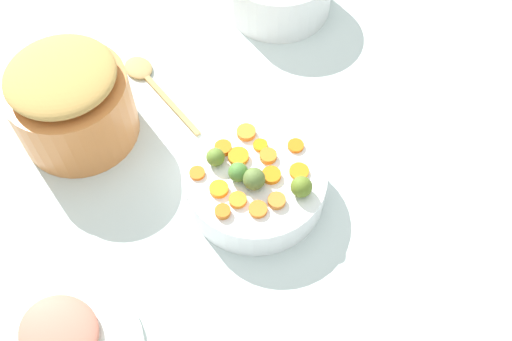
{
  "coord_description": "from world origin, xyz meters",
  "views": [
    {
      "loc": [
        0.45,
        -0.39,
        1.01
      ],
      "look_at": [
        0.04,
        0.0,
        0.1
      ],
      "focal_mm": 41.4,
      "sensor_mm": 36.0,
      "label": 1
    }
  ],
  "objects": [
    {
      "name": "carrot_slice_3",
      "position": [
        0.09,
        0.06,
        0.1
      ],
      "size": [
        0.04,
        0.04,
        0.01
      ],
      "primitive_type": "cylinder",
      "rotation": [
        0.0,
        0.0,
        1.62
      ],
      "color": "orange",
      "rests_on": "serving_bowl_carrots"
    },
    {
      "name": "carrot_slice_5",
      "position": [
        0.1,
        -0.05,
        0.1
      ],
      "size": [
        0.04,
        0.04,
        0.01
      ],
      "primitive_type": "cylinder",
      "rotation": [
        0.0,
        0.0,
        1.17
      ],
      "color": "orange",
      "rests_on": "serving_bowl_carrots"
    },
    {
      "name": "carrot_slice_7",
      "position": [
        -0.0,
        0.05,
        0.1
      ],
      "size": [
        0.04,
        0.04,
        0.01
      ],
      "primitive_type": "cylinder",
      "rotation": [
        0.0,
        0.0,
        4.33
      ],
      "color": "orange",
      "rests_on": "serving_bowl_carrots"
    },
    {
      "name": "carrot_slice_9",
      "position": [
        0.06,
        -0.1,
        0.1
      ],
      "size": [
        0.04,
        0.04,
        0.01
      ],
      "primitive_type": "cylinder",
      "rotation": [
        0.0,
        0.0,
        1.24
      ],
      "color": "orange",
      "rests_on": "serving_bowl_carrots"
    },
    {
      "name": "tabletop",
      "position": [
        0.0,
        0.0,
        0.01
      ],
      "size": [
        2.4,
        2.4,
        0.02
      ],
      "primitive_type": "cube",
      "color": "silver",
      "rests_on": "ground"
    },
    {
      "name": "metal_pot",
      "position": [
        -0.32,
        -0.16,
        0.09
      ],
      "size": [
        0.24,
        0.24,
        0.15
      ],
      "primitive_type": "cylinder",
      "color": "#D27B3D",
      "rests_on": "tabletop"
    },
    {
      "name": "carrot_slice_13",
      "position": [
        -0.04,
        -0.01,
        0.1
      ],
      "size": [
        0.04,
        0.04,
        0.01
      ],
      "primitive_type": "cylinder",
      "rotation": [
        0.0,
        0.0,
        3.28
      ],
      "color": "orange",
      "rests_on": "serving_bowl_carrots"
    },
    {
      "name": "wooden_spoon",
      "position": [
        -0.33,
        0.02,
        0.03
      ],
      "size": [
        0.27,
        0.06,
        0.01
      ],
      "color": "tan",
      "rests_on": "tabletop"
    },
    {
      "name": "carrot_slice_10",
      "position": [
        0.05,
        0.1,
        0.1
      ],
      "size": [
        0.04,
        0.04,
        0.01
      ],
      "primitive_type": "cylinder",
      "rotation": [
        0.0,
        0.0,
        0.9
      ],
      "color": "orange",
      "rests_on": "serving_bowl_carrots"
    },
    {
      "name": "stuffing_mound",
      "position": [
        -0.32,
        -0.16,
        0.19
      ],
      "size": [
        0.21,
        0.21,
        0.04
      ],
      "primitive_type": "ellipsoid",
      "color": "tan",
      "rests_on": "metal_pot"
    },
    {
      "name": "carrot_slice_8",
      "position": [
        0.06,
        -0.06,
        0.1
      ],
      "size": [
        0.04,
        0.04,
        0.01
      ],
      "primitive_type": "cylinder",
      "rotation": [
        0.0,
        0.0,
        0.48
      ],
      "color": "orange",
      "rests_on": "serving_bowl_carrots"
    },
    {
      "name": "carrot_slice_6",
      "position": [
        0.06,
        0.02,
        0.1
      ],
      "size": [
        0.04,
        0.04,
        0.01
      ],
      "primitive_type": "cylinder",
      "rotation": [
        0.0,
        0.0,
        1.67
      ],
      "color": "orange",
      "rests_on": "serving_bowl_carrots"
    },
    {
      "name": "carrot_slice_12",
      "position": [
        0.03,
        0.04,
        0.1
      ],
      "size": [
        0.04,
        0.04,
        0.01
      ],
      "primitive_type": "cylinder",
      "rotation": [
        0.0,
        0.0,
        4.2
      ],
      "color": "orange",
      "rests_on": "serving_bowl_carrots"
    },
    {
      "name": "carrot_slice_4",
      "position": [
        0.11,
        -0.01,
        0.1
      ],
      "size": [
        0.04,
        0.04,
        0.01
      ],
      "primitive_type": "cylinder",
      "rotation": [
        0.0,
        0.0,
        0.45
      ],
      "color": "orange",
      "rests_on": "serving_bowl_carrots"
    },
    {
      "name": "carrot_slice_0",
      "position": [
        -0.01,
        -0.0,
        0.1
      ],
      "size": [
        0.05,
        0.05,
        0.01
      ],
      "primitive_type": "cylinder",
      "rotation": [
        0.0,
        0.0,
        2.25
      ],
      "color": "orange",
      "rests_on": "serving_bowl_carrots"
    },
    {
      "name": "ham_slice_main",
      "position": [
        0.02,
        -0.43,
        0.04
      ],
      "size": [
        0.17,
        0.15,
        0.02
      ],
      "primitive_type": "ellipsoid",
      "rotation": [
        0.0,
        0.0,
        0.26
      ],
      "color": "#C36F5A",
      "rests_on": "ham_plate"
    },
    {
      "name": "carrot_slice_2",
      "position": [
        0.02,
        -0.07,
        0.1
      ],
      "size": [
        0.04,
        0.04,
        0.01
      ],
      "primitive_type": "cylinder",
      "rotation": [
        0.0,
        0.0,
        0.09
      ],
      "color": "orange",
      "rests_on": "serving_bowl_carrots"
    },
    {
      "name": "carrot_slice_1",
      "position": [
        -0.03,
        -0.08,
        0.1
      ],
      "size": [
        0.03,
        0.03,
        0.01
      ],
      "primitive_type": "cylinder",
      "rotation": [
        0.0,
        0.0,
        6.07
      ],
      "color": "orange",
      "rests_on": "serving_bowl_carrots"
    },
    {
      "name": "brussels_sprout_3",
      "position": [
        0.05,
        -0.02,
        0.11
      ],
      "size": [
        0.04,
        0.04,
        0.04
      ],
      "primitive_type": "sphere",
      "color": "#587034",
      "rests_on": "serving_bowl_carrots"
    },
    {
      "name": "brussels_sprout_2",
      "position": [
        0.12,
        0.03,
        0.11
      ],
      "size": [
        0.04,
        0.04,
        0.04
      ],
      "primitive_type": "sphere",
      "color": "olive",
      "rests_on": "serving_bowl_carrots"
    },
    {
      "name": "carrot_slice_11",
      "position": [
        -0.04,
        0.05,
        0.1
      ],
      "size": [
        0.05,
        0.05,
        0.01
      ],
      "primitive_type": "cylinder",
      "rotation": [
        0.0,
        0.0,
        1.17
      ],
      "color": "orange",
      "rests_on": "serving_bowl_carrots"
    },
    {
      "name": "brussels_sprout_0",
      "position": [
        -0.03,
        -0.04,
        0.11
      ],
      "size": [
        0.03,
        0.03,
        0.03
      ],
      "primitive_type": "sphere",
      "color": "olive",
      "rests_on": "serving_bowl_carrots"
    },
    {
      "name": "brussels_sprout_1",
      "position": [
        0.02,
        -0.03,
        0.11
      ],
      "size": [
        0.04,
        0.04,
        0.04
      ],
      "primitive_type": "sphere",
      "color": "#497E33",
      "rests_on": "serving_bowl_carrots"
    },
    {
      "name": "serving_bowl_carrots",
      "position": [
        0.04,
        0.0,
        0.06
      ],
      "size": [
        0.26,
        0.26,
        0.07
      ],
      "primitive_type": "cylinder",
      "color": "white",
      "rests_on": "tabletop"
    }
  ]
}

